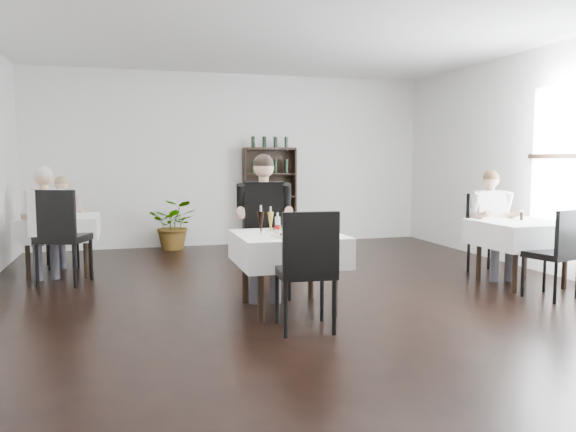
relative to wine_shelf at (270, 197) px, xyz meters
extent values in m
plane|color=black|center=(-0.60, -4.31, -0.85)|extent=(9.00, 9.00, 0.00)
plane|color=white|center=(-0.60, -4.31, 2.15)|extent=(9.00, 9.00, 0.00)
plane|color=white|center=(-0.60, 0.19, 0.65)|extent=(7.00, 0.00, 7.00)
cube|color=black|center=(0.00, 0.01, -0.75)|extent=(0.90, 0.28, 0.20)
cylinder|color=black|center=(-1.27, -4.68, -0.49)|extent=(0.06, 0.06, 0.71)
cylinder|color=black|center=(-1.27, -3.95, -0.49)|extent=(0.06, 0.06, 0.71)
cylinder|color=black|center=(-0.53, -4.68, -0.49)|extent=(0.06, 0.06, 0.71)
cylinder|color=black|center=(-0.53, -3.95, -0.49)|extent=(0.06, 0.06, 0.71)
cube|color=black|center=(-0.90, -4.31, -0.12)|extent=(0.85, 0.85, 0.04)
cube|color=white|center=(-0.90, -4.31, -0.23)|extent=(1.03, 1.03, 0.30)
cylinder|color=black|center=(-3.64, -2.15, -0.49)|extent=(0.06, 0.06, 0.71)
cylinder|color=black|center=(-3.64, -1.47, -0.49)|extent=(0.06, 0.06, 0.71)
cylinder|color=black|center=(-2.96, -2.15, -0.49)|extent=(0.06, 0.06, 0.71)
cylinder|color=black|center=(-2.96, -1.47, -0.49)|extent=(0.06, 0.06, 0.71)
cube|color=black|center=(-3.30, -1.81, -0.12)|extent=(0.80, 0.80, 0.04)
cube|color=white|center=(-3.30, -1.81, -0.23)|extent=(0.98, 0.98, 0.30)
cylinder|color=black|center=(1.76, -4.35, -0.49)|extent=(0.06, 0.06, 0.71)
cylinder|color=black|center=(1.76, -3.67, -0.49)|extent=(0.06, 0.06, 0.71)
cylinder|color=black|center=(2.44, -4.35, -0.49)|extent=(0.06, 0.06, 0.71)
cylinder|color=black|center=(2.44, -3.67, -0.49)|extent=(0.06, 0.06, 0.71)
cube|color=black|center=(2.10, -4.01, -0.12)|extent=(0.80, 0.80, 0.04)
cube|color=white|center=(2.10, -4.01, -0.23)|extent=(0.98, 0.98, 0.30)
imported|color=#25571D|center=(-1.68, -0.18, -0.42)|extent=(0.93, 0.86, 0.85)
cylinder|color=black|center=(-1.19, -3.91, -0.61)|extent=(0.04, 0.04, 0.47)
cylinder|color=black|center=(-1.11, -3.51, -0.61)|extent=(0.04, 0.04, 0.47)
cylinder|color=black|center=(-0.79, -3.99, -0.61)|extent=(0.04, 0.04, 0.47)
cylinder|color=black|center=(-0.71, -3.59, -0.61)|extent=(0.04, 0.04, 0.47)
cube|color=black|center=(-0.95, -3.75, -0.35)|extent=(0.55, 0.55, 0.07)
cube|color=black|center=(-0.91, -3.54, -0.07)|extent=(0.47, 0.14, 0.51)
cylinder|color=black|center=(-0.71, -4.80, -0.60)|extent=(0.04, 0.04, 0.49)
cylinder|color=black|center=(-0.75, -5.23, -0.60)|extent=(0.04, 0.04, 0.49)
cylinder|color=black|center=(-1.13, -4.77, -0.60)|extent=(0.04, 0.04, 0.49)
cylinder|color=black|center=(-1.17, -5.19, -0.60)|extent=(0.04, 0.04, 0.49)
cube|color=black|center=(-0.94, -5.00, -0.33)|extent=(0.53, 0.53, 0.07)
cube|color=black|center=(-0.96, -5.22, -0.04)|extent=(0.49, 0.10, 0.53)
cylinder|color=black|center=(-3.48, -1.46, -0.63)|extent=(0.03, 0.03, 0.43)
cylinder|color=black|center=(-3.55, -1.10, -0.63)|extent=(0.03, 0.03, 0.43)
cylinder|color=black|center=(-3.12, -1.40, -0.63)|extent=(0.03, 0.03, 0.43)
cylinder|color=black|center=(-3.18, -1.03, -0.63)|extent=(0.03, 0.03, 0.43)
cube|color=black|center=(-3.33, -1.25, -0.39)|extent=(0.50, 0.50, 0.06)
cube|color=black|center=(-3.37, -1.06, -0.14)|extent=(0.43, 0.12, 0.46)
cylinder|color=black|center=(-2.89, -2.30, -0.58)|extent=(0.04, 0.04, 0.53)
cylinder|color=black|center=(-3.05, -2.73, -0.58)|extent=(0.04, 0.04, 0.53)
cylinder|color=black|center=(-3.32, -2.14, -0.58)|extent=(0.04, 0.04, 0.53)
cylinder|color=black|center=(-3.48, -2.57, -0.58)|extent=(0.04, 0.04, 0.53)
cube|color=black|center=(-3.18, -2.44, -0.28)|extent=(0.68, 0.68, 0.08)
cube|color=black|center=(-3.27, -2.66, 0.02)|extent=(0.51, 0.24, 0.57)
cylinder|color=black|center=(2.06, -3.59, -0.61)|extent=(0.04, 0.04, 0.48)
cylinder|color=black|center=(1.94, -3.18, -0.61)|extent=(0.04, 0.04, 0.48)
cylinder|color=black|center=(2.46, -3.47, -0.61)|extent=(0.04, 0.04, 0.48)
cylinder|color=black|center=(2.34, -3.07, -0.61)|extent=(0.04, 0.04, 0.48)
cube|color=black|center=(2.20, -3.33, -0.33)|extent=(0.60, 0.60, 0.07)
cube|color=black|center=(2.14, -3.11, -0.05)|extent=(0.48, 0.19, 0.52)
cylinder|color=black|center=(2.11, -4.41, -0.62)|extent=(0.03, 0.03, 0.45)
cylinder|color=black|center=(1.74, -4.51, -0.62)|extent=(0.03, 0.03, 0.45)
cylinder|color=black|center=(1.84, -4.89, -0.62)|extent=(0.03, 0.03, 0.45)
cube|color=black|center=(1.98, -4.65, -0.37)|extent=(0.55, 0.55, 0.07)
cube|color=black|center=(2.03, -4.85, -0.11)|extent=(0.44, 0.16, 0.49)
cube|color=#42434A|center=(-1.13, -3.80, -0.24)|extent=(0.24, 0.48, 0.15)
cylinder|color=#42434A|center=(-1.17, -3.99, -0.58)|extent=(0.12, 0.12, 0.53)
cube|color=#42434A|center=(-0.92, -3.84, -0.24)|extent=(0.24, 0.48, 0.15)
cylinder|color=#42434A|center=(-0.96, -4.03, -0.58)|extent=(0.12, 0.12, 0.53)
cube|color=black|center=(-0.98, -3.62, 0.12)|extent=(0.47, 0.32, 0.60)
cylinder|color=tan|center=(-1.28, -3.85, 0.10)|extent=(0.15, 0.35, 0.17)
cylinder|color=tan|center=(-0.80, -3.96, 0.10)|extent=(0.15, 0.35, 0.17)
sphere|color=tan|center=(-0.98, -3.64, 0.57)|extent=(0.23, 0.23, 0.23)
sphere|color=black|center=(-0.98, -3.64, 0.61)|extent=(0.23, 0.23, 0.23)
cube|color=#42434A|center=(-3.37, -1.27, -0.35)|extent=(0.23, 0.39, 0.12)
cylinder|color=#42434A|center=(-3.32, -1.42, -0.63)|extent=(0.10, 0.10, 0.43)
cube|color=#42434A|center=(-3.20, -1.22, -0.35)|extent=(0.23, 0.39, 0.12)
cylinder|color=#42434A|center=(-3.15, -1.37, -0.63)|extent=(0.10, 0.10, 0.43)
cube|color=beige|center=(-3.33, -1.08, -0.06)|extent=(0.39, 0.29, 0.48)
cylinder|color=tan|center=(-3.45, -1.37, -0.08)|extent=(0.15, 0.28, 0.14)
cylinder|color=tan|center=(-3.07, -1.25, -0.08)|extent=(0.15, 0.28, 0.14)
sphere|color=tan|center=(-3.33, -1.10, 0.31)|extent=(0.19, 0.19, 0.19)
sphere|color=olive|center=(-3.33, -1.10, 0.33)|extent=(0.19, 0.19, 0.19)
cube|color=#42434A|center=(-3.30, -2.30, -0.29)|extent=(0.20, 0.43, 0.14)
cylinder|color=#42434A|center=(-3.33, -2.12, -0.60)|extent=(0.11, 0.11, 0.49)
cube|color=#42434A|center=(-3.50, -2.33, -0.29)|extent=(0.20, 0.43, 0.14)
cylinder|color=#42434A|center=(-3.53, -2.15, -0.60)|extent=(0.11, 0.11, 0.49)
cube|color=white|center=(-3.37, -2.50, 0.04)|extent=(0.43, 0.28, 0.55)
cylinder|color=tan|center=(-3.19, -2.20, 0.02)|extent=(0.13, 0.32, 0.15)
cylinder|color=tan|center=(-3.64, -2.27, 0.02)|extent=(0.13, 0.32, 0.15)
sphere|color=tan|center=(-3.37, -2.48, 0.45)|extent=(0.21, 0.21, 0.21)
sphere|color=beige|center=(-3.37, -2.48, 0.48)|extent=(0.21, 0.21, 0.21)
cube|color=#42434A|center=(1.93, -3.61, -0.31)|extent=(0.18, 0.41, 0.13)
cylinder|color=#42434A|center=(1.91, -3.78, -0.61)|extent=(0.10, 0.10, 0.47)
cube|color=#42434A|center=(2.12, -3.64, -0.31)|extent=(0.18, 0.41, 0.13)
cylinder|color=#42434A|center=(2.10, -3.81, -0.61)|extent=(0.10, 0.10, 0.47)
cube|color=white|center=(2.05, -3.45, 0.00)|extent=(0.40, 0.25, 0.52)
cylinder|color=tan|center=(1.80, -3.67, -0.02)|extent=(0.11, 0.30, 0.15)
cylinder|color=tan|center=(2.24, -3.73, -0.02)|extent=(0.11, 0.30, 0.15)
sphere|color=tan|center=(2.05, -3.46, 0.40)|extent=(0.20, 0.20, 0.20)
sphere|color=brown|center=(2.05, -3.46, 0.43)|extent=(0.20, 0.20, 0.20)
cube|color=white|center=(-0.92, -4.10, -0.07)|extent=(0.27, 0.27, 0.02)
cube|color=#572919|center=(-0.95, -4.12, -0.05)|extent=(0.11, 0.10, 0.02)
sphere|color=#3F771F|center=(-0.87, -4.06, -0.03)|extent=(0.05, 0.05, 0.05)
cube|color=olive|center=(-0.90, -4.15, -0.05)|extent=(0.08, 0.07, 0.02)
cube|color=white|center=(-0.95, -4.56, -0.07)|extent=(0.31, 0.31, 0.02)
cube|color=#572919|center=(-0.99, -4.58, -0.04)|extent=(0.13, 0.12, 0.03)
sphere|color=#3F771F|center=(-0.89, -4.52, -0.02)|extent=(0.06, 0.06, 0.06)
cube|color=olive|center=(-0.93, -4.62, -0.05)|extent=(0.10, 0.09, 0.02)
cone|color=black|center=(-1.19, -4.37, 0.04)|extent=(0.07, 0.07, 0.24)
cylinder|color=silver|center=(-1.19, -4.37, 0.19)|extent=(0.02, 0.02, 0.06)
cone|color=gold|center=(-1.07, -4.26, 0.03)|extent=(0.06, 0.06, 0.22)
cylinder|color=silver|center=(-1.07, -4.26, 0.17)|extent=(0.02, 0.02, 0.05)
cylinder|color=silver|center=(-1.01, -4.34, 0.01)|extent=(0.05, 0.05, 0.17)
cylinder|color=#A9090F|center=(-1.01, -4.34, 0.00)|extent=(0.06, 0.06, 0.04)
cylinder|color=silver|center=(-1.01, -4.34, 0.12)|extent=(0.02, 0.02, 0.04)
cube|color=black|center=(-0.58, -4.52, -0.07)|extent=(0.21, 0.17, 0.01)
cylinder|color=silver|center=(-0.60, -4.52, -0.06)|extent=(0.05, 0.21, 0.01)
cylinder|color=silver|center=(-0.56, -4.52, -0.06)|extent=(0.04, 0.21, 0.01)
cylinder|color=black|center=(2.20, -3.88, -0.03)|extent=(0.05, 0.05, 0.10)
camera|label=1|loc=(-2.43, -9.64, 0.66)|focal=35.00mm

